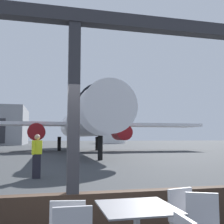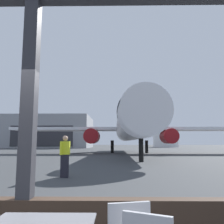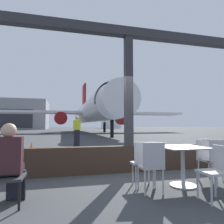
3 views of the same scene
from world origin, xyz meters
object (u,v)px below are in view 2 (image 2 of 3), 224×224
distant_hangar (51,132)px  fuel_storage_tank (166,139)px  airplane (130,126)px  ground_crew_worker (65,156)px

distant_hangar → fuel_storage_tank: 36.21m
airplane → distant_hangar: bearing=118.4°
ground_crew_worker → airplane: bearing=78.7°
airplane → distant_hangar: (-20.95, 38.68, 0.92)m
ground_crew_worker → fuel_storage_tank: size_ratio=0.22×
airplane → fuel_storage_tank: bearing=72.8°
ground_crew_worker → fuel_storage_tank: (18.43, 66.91, 1.55)m
distant_hangar → fuel_storage_tank: bearing=12.5°
airplane → distant_hangar: 44.00m
distant_hangar → fuel_storage_tank: size_ratio=2.87×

